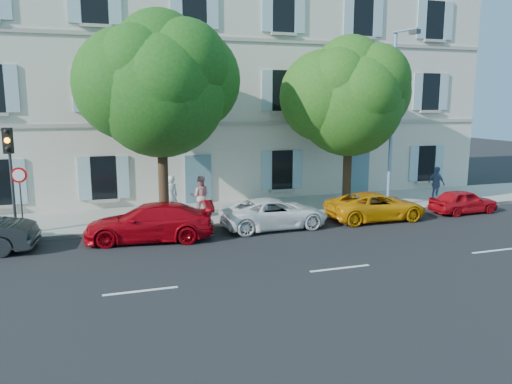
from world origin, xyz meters
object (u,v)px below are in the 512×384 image
object	(u,v)px
road_sign	(20,186)
street_lamp	(394,110)
traffic_light	(10,158)
car_white_coupe	(274,213)
tree_right	(349,103)
pedestrian_a	(171,196)
pedestrian_c	(437,184)
car_red_hatchback	(463,201)
tree_left	(160,91)
car_yellow_supercar	(376,206)
pedestrian_b	(200,196)
car_red_coupe	(150,222)

from	to	relation	value
road_sign	street_lamp	world-z (taller)	street_lamp
traffic_light	car_white_coupe	bearing A→B (deg)	-8.86
tree_right	traffic_light	size ratio (longest dim) A/B	1.90
road_sign	street_lamp	size ratio (longest dim) A/B	0.32
pedestrian_a	pedestrian_c	bearing A→B (deg)	165.72
traffic_light	car_red_hatchback	bearing A→B (deg)	-4.93
car_white_coupe	tree_right	world-z (taller)	tree_right
car_white_coupe	traffic_light	world-z (taller)	traffic_light
car_red_hatchback	traffic_light	world-z (taller)	traffic_light
traffic_light	pedestrian_c	world-z (taller)	traffic_light
car_white_coupe	street_lamp	distance (m)	7.57
tree_left	tree_right	size ratio (longest dim) A/B	1.09
car_yellow_supercar	tree_right	distance (m)	4.94
traffic_light	tree_left	bearing A→B (deg)	5.57
road_sign	pedestrian_c	size ratio (longest dim) A/B	1.48
car_white_coupe	pedestrian_c	xyz separation A→B (m)	(9.49, 2.19, 0.40)
tree_left	road_sign	distance (m)	6.40
car_red_hatchback	road_sign	bearing A→B (deg)	82.50
car_red_hatchback	tree_left	size ratio (longest dim) A/B	0.39
car_yellow_supercar	tree_left	size ratio (longest dim) A/B	0.53
tree_right	pedestrian_a	xyz separation A→B (m)	(-8.19, 0.48, -3.96)
pedestrian_a	car_red_hatchback	bearing A→B (deg)	155.64
road_sign	pedestrian_b	size ratio (longest dim) A/B	1.43
tree_left	pedestrian_a	size ratio (longest dim) A/B	4.59
traffic_light	road_sign	world-z (taller)	traffic_light
pedestrian_c	tree_right	bearing A→B (deg)	80.81
road_sign	pedestrian_a	world-z (taller)	road_sign
car_white_coupe	pedestrian_c	bearing A→B (deg)	-78.70
car_red_hatchback	pedestrian_b	size ratio (longest dim) A/B	1.83
car_yellow_supercar	traffic_light	xyz separation A→B (m)	(-14.40, 1.55, 2.43)
tree_right	pedestrian_b	bearing A→B (deg)	178.40
car_yellow_supercar	road_sign	bearing A→B (deg)	84.33
tree_right	road_sign	size ratio (longest dim) A/B	3.00
car_yellow_supercar	car_white_coupe	bearing A→B (deg)	90.48
car_red_coupe	pedestrian_c	world-z (taller)	pedestrian_c
car_white_coupe	car_yellow_supercar	bearing A→B (deg)	-92.09
tree_right	car_yellow_supercar	bearing A→B (deg)	-83.92
car_white_coupe	road_sign	xyz separation A→B (m)	(-9.48, 1.59, 1.36)
car_yellow_supercar	tree_left	world-z (taller)	tree_left
car_white_coupe	street_lamp	world-z (taller)	street_lamp
tree_left	pedestrian_b	xyz separation A→B (m)	(1.60, 0.33, -4.42)
car_white_coupe	road_sign	bearing A→B (deg)	78.78
car_yellow_supercar	pedestrian_b	world-z (taller)	pedestrian_b
car_red_coupe	road_sign	bearing A→B (deg)	-103.64
car_red_hatchback	street_lamp	size ratio (longest dim) A/B	0.40
car_white_coupe	traffic_light	bearing A→B (deg)	79.42
traffic_light	road_sign	size ratio (longest dim) A/B	1.58
road_sign	pedestrian_c	distance (m)	19.00
pedestrian_c	pedestrian_a	bearing A→B (deg)	78.74
street_lamp	tree_right	bearing A→B (deg)	154.53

